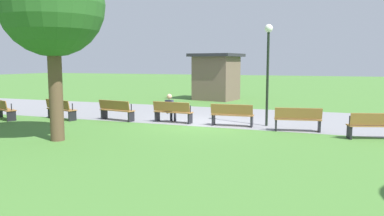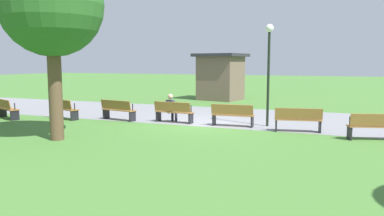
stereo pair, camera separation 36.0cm
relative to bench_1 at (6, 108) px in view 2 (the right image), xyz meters
name	(u,v)px [view 2 (the right image)]	position (x,y,z in m)	size (l,w,h in m)	color
ground_plane	(203,124)	(8.67, 1.87, -0.47)	(120.00, 120.00, 0.00)	#477A33
path_paving	(222,116)	(8.67, 4.43, -0.47)	(37.40, 6.35, 0.01)	gray
bench_1	(6,108)	(0.00, 0.00, 0.00)	(1.71, 1.10, 0.89)	#996633
bench_2	(63,109)	(2.39, 0.87, 0.00)	(1.72, 0.93, 0.89)	#996633
bench_3	(118,110)	(4.87, 1.46, 0.00)	(1.71, 0.76, 0.89)	#996633
bench_4	(174,112)	(7.39, 1.76, 0.00)	(1.68, 0.57, 0.89)	#996633
bench_5	(233,115)	(9.94, 1.76, 0.00)	(1.68, 0.57, 0.89)	#996633
bench_6	(298,119)	(12.47, 1.46, 0.00)	(1.71, 0.76, 0.89)	#996633
bench_7	(375,126)	(14.95, 0.87, 0.00)	(1.72, 0.93, 0.89)	#996633
person_seated	(171,107)	(7.22, 1.91, 0.17)	(0.34, 0.53, 1.20)	#2D3347
tree_3	(52,6)	(5.33, -2.86, 3.79)	(3.25, 3.25, 5.93)	brown
lamp_post	(269,56)	(11.20, 2.36, 2.30)	(0.32, 0.32, 3.98)	black
kiosk	(221,76)	(6.24, 11.85, 1.12)	(3.49, 3.26, 3.09)	brown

